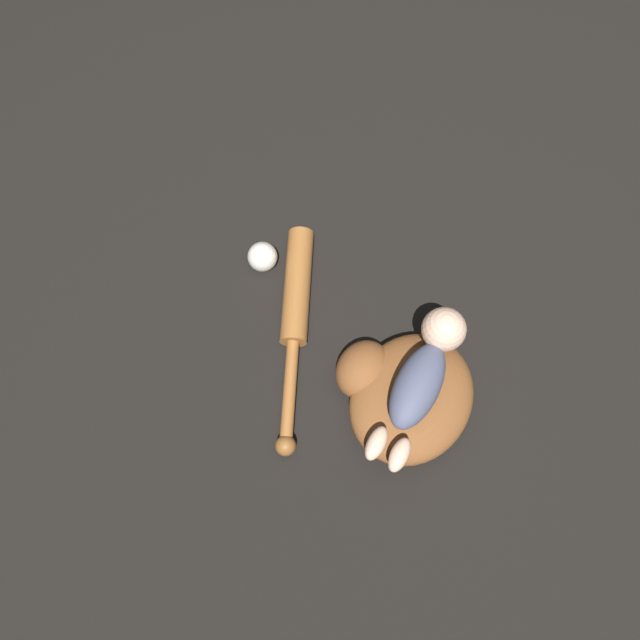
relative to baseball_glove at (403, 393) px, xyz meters
The scene contains 5 objects.
ground_plane 0.07m from the baseball_glove, 152.44° to the right, with size 6.00×6.00×0.00m, color black.
baseball_glove is the anchor object (origin of this frame).
baby_figure 0.10m from the baseball_glove, 34.56° to the right, with size 0.36×0.11×0.09m.
baseball_bat 0.31m from the baseball_glove, 72.80° to the left, with size 0.52×0.24×0.06m.
baseball 0.47m from the baseball_glove, 66.93° to the left, with size 0.07×0.07×0.07m.
Camera 1 is at (-0.38, 0.03, 1.35)m, focal length 35.00 mm.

